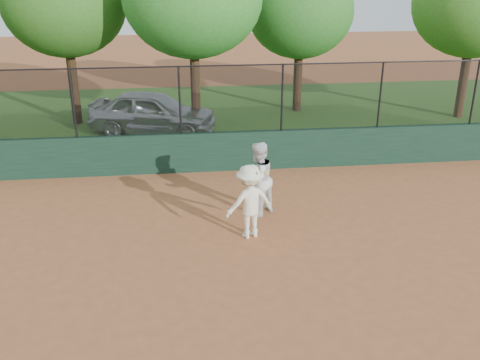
{
  "coord_description": "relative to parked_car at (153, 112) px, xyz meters",
  "views": [
    {
      "loc": [
        -0.55,
        -9.22,
        5.88
      ],
      "look_at": [
        0.8,
        2.2,
        1.2
      ],
      "focal_mm": 40.0,
      "sensor_mm": 36.0,
      "label": 1
    }
  ],
  "objects": [
    {
      "name": "player_main",
      "position": [
        2.46,
        -8.47,
        0.08
      ],
      "size": [
        1.27,
        0.96,
        1.75
      ],
      "color": "white",
      "rests_on": "ground"
    },
    {
      "name": "tree_3",
      "position": [
        6.0,
        2.62,
        3.25
      ],
      "size": [
        4.3,
        3.91,
        5.91
      ],
      "color": "#3C2714",
      "rests_on": "ground"
    },
    {
      "name": "parked_car",
      "position": [
        0.0,
        0.0,
        0.0
      ],
      "size": [
        4.97,
        3.11,
        1.58
      ],
      "primitive_type": "imported",
      "rotation": [
        0.0,
        0.0,
        1.28
      ],
      "color": "#ACB1B5",
      "rests_on": "ground"
    },
    {
      "name": "ground",
      "position": [
        1.5,
        -10.16,
        -0.79
      ],
      "size": [
        80.0,
        80.0,
        0.0
      ],
      "primitive_type": "plane",
      "color": "#AD6037",
      "rests_on": "ground"
    },
    {
      "name": "player_second",
      "position": [
        2.81,
        -7.34,
        0.16
      ],
      "size": [
        1.16,
        1.14,
        1.89
      ],
      "primitive_type": "imported",
      "rotation": [
        0.0,
        0.0,
        3.85
      ],
      "color": "white",
      "rests_on": "ground"
    },
    {
      "name": "tree_4",
      "position": [
        12.38,
        0.8,
        3.68
      ],
      "size": [
        4.8,
        4.37,
        6.56
      ],
      "color": "#4A2D1A",
      "rests_on": "ground"
    },
    {
      "name": "back_wall",
      "position": [
        1.5,
        -4.16,
        -0.19
      ],
      "size": [
        26.0,
        0.2,
        1.2
      ],
      "primitive_type": "cube",
      "color": "#193726",
      "rests_on": "ground"
    },
    {
      "name": "fence_assembly",
      "position": [
        1.47,
        -4.16,
        1.45
      ],
      "size": [
        26.0,
        0.06,
        2.0
      ],
      "color": "black",
      "rests_on": "back_wall"
    },
    {
      "name": "grass_strip",
      "position": [
        1.5,
        1.84,
        -0.79
      ],
      "size": [
        36.0,
        12.0,
        0.01
      ],
      "primitive_type": "cube",
      "color": "#2A541A",
      "rests_on": "ground"
    },
    {
      "name": "tree_1",
      "position": [
        -3.02,
        1.68,
        3.71
      ],
      "size": [
        4.5,
        4.09,
        6.46
      ],
      "color": "#3B2714",
      "rests_on": "ground"
    }
  ]
}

